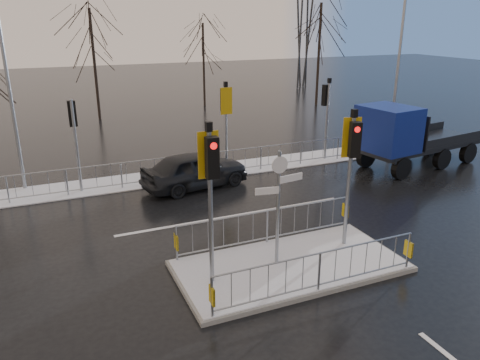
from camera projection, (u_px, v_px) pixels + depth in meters
name	position (u px, v px, depth m)	size (l,w,h in m)	color
ground	(290.00, 268.00, 12.46)	(120.00, 120.00, 0.00)	black
snow_verge	(191.00, 174.00, 19.91)	(30.00, 2.00, 0.04)	white
lane_markings	(296.00, 274.00, 12.17)	(8.00, 11.38, 0.01)	silver
traffic_island	(290.00, 255.00, 12.34)	(6.00, 3.04, 4.15)	slate
far_kerb_fixtures	(201.00, 154.00, 19.26)	(18.00, 0.65, 3.83)	gray
car_far_lane	(195.00, 170.00, 18.19)	(1.69, 4.21, 1.43)	black
flatbed_truck	(401.00, 135.00, 20.13)	(6.40, 3.07, 2.85)	black
tree_far_a	(92.00, 43.00, 29.21)	(3.75, 3.75, 7.08)	black
tree_far_b	(203.00, 49.00, 34.15)	(3.25, 3.25, 6.14)	black
tree_far_c	(320.00, 35.00, 34.23)	(4.00, 4.00, 7.55)	black
street_lamp_right	(400.00, 60.00, 22.35)	(1.25, 0.18, 8.00)	gray
street_lamp_left	(9.00, 71.00, 16.82)	(1.25, 0.18, 8.20)	gray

